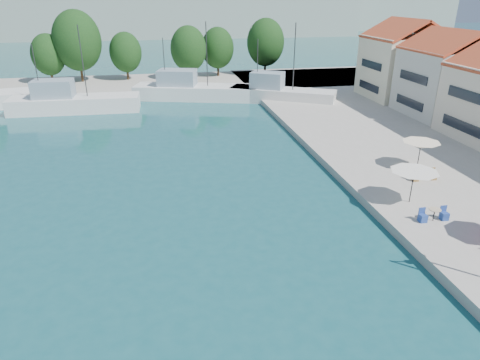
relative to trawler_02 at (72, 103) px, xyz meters
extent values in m
cube|color=#A39F93|center=(8.95, 13.59, -0.77)|extent=(90.00, 16.00, 0.60)
cube|color=#93A095|center=(-13.05, 106.59, 6.93)|extent=(180.00, 40.00, 16.00)
cube|color=#93A095|center=(56.95, 126.59, 4.93)|extent=(140.00, 40.00, 12.00)
cube|color=beige|center=(40.95, -11.41, 3.03)|extent=(8.00, 8.50, 7.00)
pyramid|color=#C4532B|center=(40.95, -11.41, 8.33)|extent=(8.40, 8.80, 1.80)
cube|color=#F2E7C1|center=(40.95, -2.41, 3.28)|extent=(8.60, 8.50, 7.50)
pyramid|color=#C4532B|center=(40.95, -2.41, 8.83)|extent=(9.00, 8.80, 1.80)
cube|color=silver|center=(0.39, -0.01, -0.37)|extent=(14.94, 4.24, 2.20)
cube|color=#8294A1|center=(-1.84, 0.05, 1.73)|extent=(4.53, 3.08, 2.00)
cylinder|color=#2D2D2D|center=(1.87, -0.05, 4.73)|extent=(0.12, 0.12, 8.00)
cylinder|color=#2D2D2D|center=(-3.32, 0.09, 3.73)|extent=(0.10, 0.10, 6.00)
cube|color=silver|center=(15.11, 4.00, -0.37)|extent=(16.69, 8.45, 2.20)
cube|color=#8294A1|center=(12.77, 4.67, 1.73)|extent=(5.54, 4.43, 2.00)
cylinder|color=#2D2D2D|center=(16.66, 3.56, 4.73)|extent=(0.12, 0.12, 8.00)
cylinder|color=#2D2D2D|center=(11.22, 5.11, 3.73)|extent=(0.10, 0.10, 6.00)
cube|color=silver|center=(25.79, -0.37, -0.37)|extent=(13.41, 9.61, 2.20)
cube|color=#8294A1|center=(24.03, 0.61, 1.73)|extent=(4.82, 4.31, 2.00)
cylinder|color=#2D2D2D|center=(26.96, -1.03, 4.73)|extent=(0.12, 0.12, 8.00)
cylinder|color=#2D2D2D|center=(22.86, 1.27, 3.73)|extent=(0.10, 0.10, 6.00)
cylinder|color=#3F2B19|center=(-5.38, 16.23, 1.12)|extent=(0.36, 0.36, 3.18)
ellipsoid|color=black|center=(-5.38, 16.23, 3.66)|extent=(4.83, 4.83, 6.04)
cylinder|color=#3F2B19|center=(-1.08, 16.47, 1.84)|extent=(0.36, 0.36, 4.62)
ellipsoid|color=black|center=(-1.08, 16.47, 5.54)|extent=(7.02, 7.02, 8.78)
cylinder|color=#3F2B19|center=(5.70, 16.91, 1.12)|extent=(0.36, 0.36, 3.18)
ellipsoid|color=black|center=(5.70, 16.91, 3.67)|extent=(4.84, 4.84, 6.04)
cylinder|color=#3F2B19|center=(15.19, 14.96, 1.33)|extent=(0.36, 0.36, 3.59)
ellipsoid|color=black|center=(15.19, 14.96, 4.20)|extent=(5.46, 5.46, 6.82)
cylinder|color=#3F2B19|center=(20.06, 17.53, 1.23)|extent=(0.36, 0.36, 3.39)
ellipsoid|color=black|center=(20.06, 17.53, 3.94)|extent=(5.16, 5.16, 6.45)
cylinder|color=#3F2B19|center=(27.84, 17.17, 1.51)|extent=(0.36, 0.36, 3.96)
ellipsoid|color=black|center=(27.84, 17.17, 4.68)|extent=(6.02, 6.02, 7.53)
cylinder|color=black|center=(25.56, -30.83, 0.60)|extent=(0.06, 0.06, 2.14)
cone|color=white|center=(25.56, -30.83, 1.42)|extent=(3.00, 3.00, 0.50)
cylinder|color=black|center=(29.40, -25.49, 0.57)|extent=(0.06, 0.06, 2.08)
cone|color=#FDE9C4|center=(29.40, -25.49, 1.37)|extent=(2.82, 2.82, 0.50)
cylinder|color=black|center=(25.59, -33.36, -0.10)|extent=(0.06, 0.06, 0.74)
cylinder|color=tan|center=(25.59, -33.36, 0.27)|extent=(0.70, 0.70, 0.04)
cube|color=#244393|center=(26.29, -33.36, -0.24)|extent=(0.42, 0.42, 0.46)
cube|color=#244393|center=(24.89, -33.36, -0.24)|extent=(0.42, 0.42, 0.46)
cylinder|color=black|center=(28.51, -27.79, -0.10)|extent=(0.06, 0.06, 0.74)
cylinder|color=tan|center=(28.51, -27.79, 0.27)|extent=(0.70, 0.70, 0.04)
cube|color=olive|center=(29.21, -27.79, -0.24)|extent=(0.42, 0.42, 0.46)
cube|color=olive|center=(27.81, -27.79, -0.24)|extent=(0.42, 0.42, 0.46)
camera|label=1|loc=(10.18, -53.04, 11.83)|focal=32.00mm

